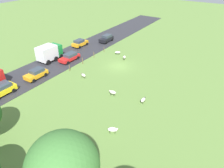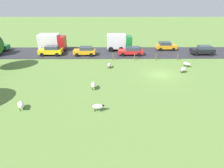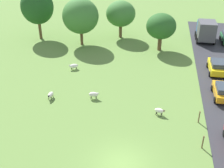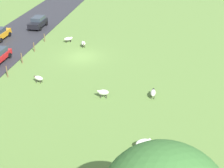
# 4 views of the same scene
# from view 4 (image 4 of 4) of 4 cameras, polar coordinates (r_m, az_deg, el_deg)

# --- Properties ---
(ground_plane) EXTENTS (160.00, 160.00, 0.00)m
(ground_plane) POSITION_cam_4_polar(r_m,az_deg,el_deg) (37.37, -5.67, 5.12)
(ground_plane) COLOR olive
(sheep_0) EXTENTS (1.20, 0.97, 0.71)m
(sheep_0) POSITION_cam_4_polar(r_m,az_deg,el_deg) (42.20, -8.26, 8.44)
(sheep_0) COLOR silver
(sheep_0) RESTS_ON ground_plane
(sheep_1) EXTENTS (1.13, 0.65, 0.81)m
(sheep_1) POSITION_cam_4_polar(r_m,az_deg,el_deg) (28.34, -1.67, -1.59)
(sheep_1) COLOR silver
(sheep_1) RESTS_ON ground_plane
(sheep_2) EXTENTS (0.49, 1.16, 0.72)m
(sheep_2) POSITION_cam_4_polar(r_m,az_deg,el_deg) (28.64, 7.76, -1.66)
(sheep_2) COLOR silver
(sheep_2) RESTS_ON ground_plane
(sheep_3) EXTENTS (1.11, 0.69, 0.74)m
(sheep_3) POSITION_cam_4_polar(r_m,az_deg,el_deg) (31.87, -13.70, 1.08)
(sheep_3) COLOR silver
(sheep_3) RESTS_ON ground_plane
(sheep_4) EXTENTS (0.84, 1.16, 0.78)m
(sheep_4) POSITION_cam_4_polar(r_m,az_deg,el_deg) (40.19, -5.43, 7.64)
(sheep_4) COLOR white
(sheep_4) RESTS_ON ground_plane
(sheep_5) EXTENTS (1.23, 1.01, 0.75)m
(sheep_5) POSITION_cam_4_polar(r_m,az_deg,el_deg) (22.53, 5.87, -10.94)
(sheep_5) COLOR white
(sheep_5) RESTS_ON ground_plane
(fence_post_0) EXTENTS (0.12, 0.12, 1.15)m
(fence_post_0) POSITION_cam_4_polar(r_m,az_deg,el_deg) (42.95, -12.63, 8.54)
(fence_post_0) COLOR brown
(fence_post_0) RESTS_ON ground_plane
(fence_post_1) EXTENTS (0.12, 0.12, 1.21)m
(fence_post_1) POSITION_cam_4_polar(r_m,az_deg,el_deg) (39.81, -14.51, 6.77)
(fence_post_1) COLOR brown
(fence_post_1) RESTS_ON ground_plane
(fence_post_2) EXTENTS (0.12, 0.12, 1.28)m
(fence_post_2) POSITION_cam_4_polar(r_m,az_deg,el_deg) (36.77, -16.68, 4.69)
(fence_post_2) COLOR brown
(fence_post_2) RESTS_ON ground_plane
(fence_post_3) EXTENTS (0.12, 0.12, 1.28)m
(fence_post_3) POSITION_cam_4_polar(r_m,az_deg,el_deg) (33.85, -19.21, 2.20)
(fence_post_3) COLOR brown
(fence_post_3) RESTS_ON ground_plane
(car_3) EXTENTS (1.97, 4.07, 1.63)m
(car_3) POSITION_cam_4_polar(r_m,az_deg,el_deg) (48.97, -13.81, 11.27)
(car_3) COLOR black
(car_3) RESTS_ON road_strip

